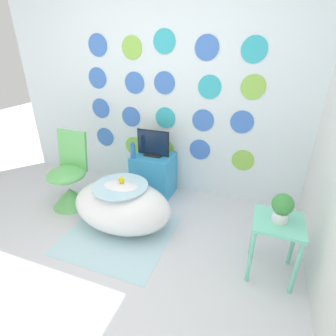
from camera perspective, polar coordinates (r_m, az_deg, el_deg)
The scene contains 11 objects.
ground_plane at distance 2.30m, azimuth -18.08°, elevation -25.33°, with size 12.00×12.00×0.00m, color silver.
wall_back_dotted at distance 3.13m, azimuth 0.02°, elevation 17.44°, with size 4.21×0.05×2.60m.
rug at distance 2.77m, azimuth -10.62°, elevation -13.91°, with size 1.02×0.98×0.01m.
bathtub at distance 2.71m, azimuth -9.94°, elevation -8.12°, with size 1.02×0.66×0.51m.
rubber_duck at distance 2.58m, azimuth -10.16°, elevation -2.55°, with size 0.06×0.07×0.07m.
chair at distance 3.23m, azimuth -20.74°, elevation -3.32°, with size 0.44×0.44×0.87m.
tv_cabinet at distance 3.25m, azimuth -3.11°, elevation -1.48°, with size 0.47×0.41×0.52m.
tv at distance 3.09m, azimuth -3.28°, elevation 5.15°, with size 0.40×0.12×0.31m.
vase at distance 3.06m, azimuth -7.67°, elevation 3.70°, with size 0.06×0.06×0.19m.
side_table at distance 2.26m, azimuth 22.52°, elevation -12.90°, with size 0.37×0.37×0.52m.
potted_plant_left at distance 2.12m, azimuth 23.62°, elevation -7.75°, with size 0.16×0.16×0.23m.
Camera 1 is at (1.08, -1.04, 1.75)m, focal length 28.00 mm.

